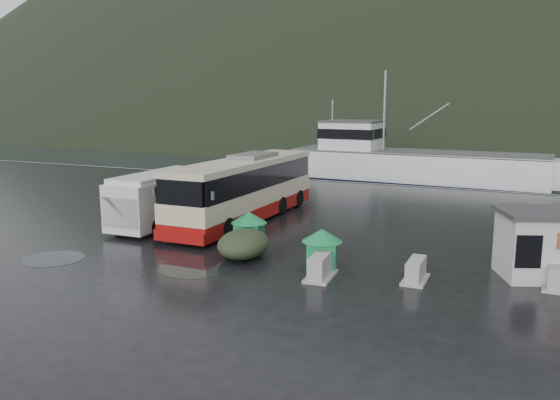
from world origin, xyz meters
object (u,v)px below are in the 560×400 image
at_px(jersey_barrier_b, 415,281).
at_px(waste_bin_left, 249,247).
at_px(waste_bin_right, 322,269).
at_px(fishing_trawler, 415,173).
at_px(jersey_barrier_c, 555,287).
at_px(white_van, 162,225).
at_px(coach_bus, 245,220).
at_px(ticket_kiosk, 541,277).
at_px(dome_tent, 244,257).
at_px(jersey_barrier_a, 321,278).

bearing_deg(jersey_barrier_b, waste_bin_left, 167.57).
height_order(waste_bin_right, fishing_trawler, fishing_trawler).
distance_m(jersey_barrier_b, jersey_barrier_c, 4.78).
xyz_separation_m(waste_bin_left, waste_bin_right, (4.01, -1.67, 0.00)).
distance_m(white_van, fishing_trawler, 27.77).
bearing_deg(coach_bus, ticket_kiosk, -16.39).
distance_m(waste_bin_right, jersey_barrier_c, 8.28).
bearing_deg(waste_bin_left, dome_tent, -71.40).
height_order(white_van, dome_tent, white_van).
height_order(waste_bin_right, jersey_barrier_a, waste_bin_right).
height_order(waste_bin_left, jersey_barrier_c, waste_bin_left).
distance_m(white_van, jersey_barrier_c, 18.48).
bearing_deg(jersey_barrier_b, fishing_trawler, 100.34).
bearing_deg(white_van, jersey_barrier_a, -25.48).
height_order(dome_tent, jersey_barrier_c, dome_tent).
distance_m(jersey_barrier_a, fishing_trawler, 31.30).
bearing_deg(jersey_barrier_b, dome_tent, 178.58).
bearing_deg(waste_bin_left, jersey_barrier_a, -31.99).
distance_m(white_van, ticket_kiosk, 17.94).
distance_m(dome_tent, jersey_barrier_a, 4.02).
bearing_deg(white_van, fishing_trawler, 71.43).
height_order(waste_bin_left, ticket_kiosk, ticket_kiosk).
relative_size(white_van, jersey_barrier_a, 3.74).
distance_m(jersey_barrier_a, jersey_barrier_c, 8.19).
bearing_deg(waste_bin_right, jersey_barrier_a, -72.46).
bearing_deg(jersey_barrier_b, waste_bin_right, 179.96).
relative_size(white_van, waste_bin_right, 4.22).
distance_m(waste_bin_left, jersey_barrier_c, 12.19).
height_order(ticket_kiosk, jersey_barrier_b, ticket_kiosk).
height_order(white_van, waste_bin_right, white_van).
bearing_deg(dome_tent, coach_bus, 117.06).
relative_size(waste_bin_right, fishing_trawler, 0.06).
relative_size(white_van, jersey_barrier_b, 4.16).
xyz_separation_m(waste_bin_left, ticket_kiosk, (11.75, 0.65, 0.00)).
relative_size(dome_tent, jersey_barrier_a, 1.62).
distance_m(waste_bin_right, jersey_barrier_b, 3.58).
xyz_separation_m(white_van, jersey_barrier_a, (10.48, -4.69, 0.00)).
height_order(coach_bus, fishing_trawler, fishing_trawler).
relative_size(dome_tent, jersey_barrier_b, 1.81).
height_order(dome_tent, jersey_barrier_b, dome_tent).
bearing_deg(dome_tent, ticket_kiosk, 10.80).
xyz_separation_m(ticket_kiosk, fishing_trawler, (-9.67, 27.86, 0.00)).
xyz_separation_m(jersey_barrier_b, jersey_barrier_c, (4.60, 1.31, 0.00)).
xyz_separation_m(coach_bus, fishing_trawler, (4.87, 23.55, 0.00)).
xyz_separation_m(ticket_kiosk, jersey_barrier_a, (-7.41, -3.36, 0.00)).
relative_size(white_van, waste_bin_left, 4.15).
xyz_separation_m(dome_tent, fishing_trawler, (1.58, 30.00, 0.00)).
height_order(white_van, waste_bin_left, white_van).
relative_size(coach_bus, dome_tent, 4.34).
distance_m(waste_bin_right, fishing_trawler, 30.24).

